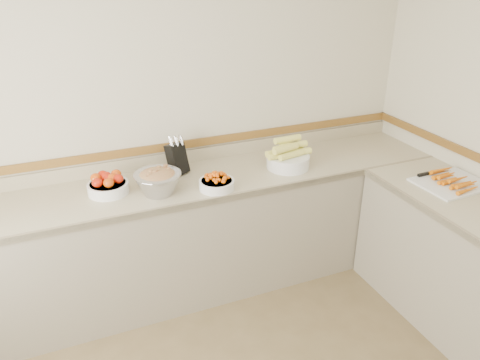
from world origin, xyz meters
name	(u,v)px	position (x,y,z in m)	size (l,w,h in m)	color
back_wall	(160,114)	(0.00, 2.00, 1.30)	(4.00, 4.00, 0.00)	beige
counter_back	(179,237)	(0.00, 1.68, 0.45)	(4.00, 0.65, 1.08)	tan
knife_block	(177,158)	(0.06, 1.83, 1.02)	(0.17, 0.18, 0.29)	black
tomato_bowl	(108,184)	(-0.45, 1.70, 0.96)	(0.27, 0.27, 0.13)	white
cherry_tomato_bowl	(217,183)	(0.23, 1.48, 0.94)	(0.24, 0.24, 0.13)	white
corn_bowl	(288,157)	(0.85, 1.61, 0.98)	(0.35, 0.32, 0.24)	white
rhubarb_bowl	(158,181)	(-0.15, 1.56, 0.99)	(0.31, 0.31, 0.18)	#B2B2BA
cutting_board	(452,181)	(1.75, 0.92, 0.92)	(0.49, 0.39, 0.07)	white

